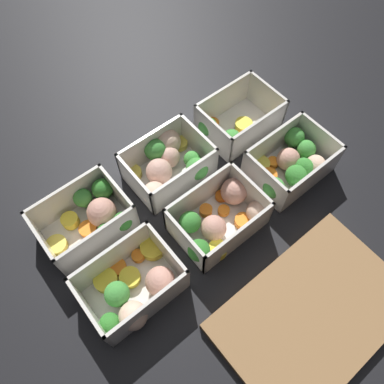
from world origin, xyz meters
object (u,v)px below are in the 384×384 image
container_near_right (92,216)px  container_far_left (292,163)px  container_near_left (235,123)px  container_far_right (134,288)px  container_near_center (167,163)px  container_far_center (220,218)px

container_near_right → container_far_left: size_ratio=1.01×
container_near_left → container_far_right: (0.32, 0.14, -0.00)m
container_far_left → container_near_center: bearing=-39.4°
container_far_center → container_near_right: bearing=-39.7°
container_far_left → container_far_center: (0.17, 0.00, -0.00)m
container_far_right → container_near_right: bearing=-95.8°
container_far_center → container_far_right: 0.17m
container_near_right → container_near_center: bearing=-177.7°
container_near_center → container_far_center: bearing=90.8°
container_near_right → container_far_left: (-0.33, 0.13, -0.00)m
container_near_left → container_near_center: bearing=-2.9°
container_far_right → container_far_center: bearing=-178.3°
container_near_right → container_far_center: 0.21m
container_near_right → container_far_center: size_ratio=0.92×
container_near_center → container_far_right: bearing=40.0°
container_near_center → container_far_center: (-0.00, 0.14, -0.00)m
container_near_right → container_far_right: 0.14m
container_near_right → container_far_left: bearing=157.9°
container_near_left → container_far_left: same height
container_near_center → container_far_center: same height
container_near_center → container_far_left: (-0.17, 0.14, -0.00)m
container_near_left → container_far_center: bearing=41.1°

